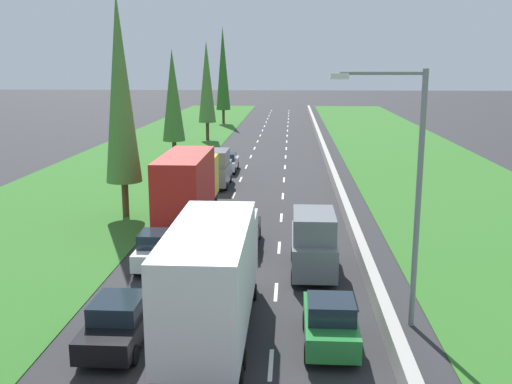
# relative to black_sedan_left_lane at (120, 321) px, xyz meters

# --- Properties ---
(ground_plane) EXTENTS (300.00, 300.00, 0.00)m
(ground_plane) POSITION_rel_black_sedan_left_lane_xyz_m (3.32, 43.86, -0.81)
(ground_plane) COLOR #28282B
(ground_plane) RESTS_ON ground
(grass_verge_left) EXTENTS (14.00, 140.00, 0.04)m
(grass_verge_left) POSITION_rel_black_sedan_left_lane_xyz_m (-9.33, 43.86, -0.79)
(grass_verge_left) COLOR #2D6623
(grass_verge_left) RESTS_ON ground
(grass_verge_right) EXTENTS (14.00, 140.00, 0.04)m
(grass_verge_right) POSITION_rel_black_sedan_left_lane_xyz_m (17.67, 43.86, -0.79)
(grass_verge_right) COLOR #2D6623
(grass_verge_right) RESTS_ON ground
(median_barrier) EXTENTS (0.44, 120.00, 0.85)m
(median_barrier) POSITION_rel_black_sedan_left_lane_xyz_m (9.02, 43.86, -0.39)
(median_barrier) COLOR #9E9B93
(median_barrier) RESTS_ON ground
(lane_markings) EXTENTS (3.64, 116.00, 0.01)m
(lane_markings) POSITION_rel_black_sedan_left_lane_xyz_m (3.32, 43.86, -0.81)
(lane_markings) COLOR white
(lane_markings) RESTS_ON ground
(black_sedan_left_lane) EXTENTS (1.82, 4.50, 1.64)m
(black_sedan_left_lane) POSITION_rel_black_sedan_left_lane_xyz_m (0.00, 0.00, 0.00)
(black_sedan_left_lane) COLOR black
(black_sedan_left_lane) RESTS_ON ground
(green_hatchback_right_lane) EXTENTS (1.74, 3.90, 1.72)m
(green_hatchback_right_lane) POSITION_rel_black_sedan_left_lane_xyz_m (6.96, 0.27, 0.02)
(green_hatchback_right_lane) COLOR #237A33
(green_hatchback_right_lane) RESTS_ON ground
(white_hatchback_left_lane) EXTENTS (1.74, 3.90, 1.72)m
(white_hatchback_left_lane) POSITION_rel_black_sedan_left_lane_xyz_m (-0.40, 7.66, 0.02)
(white_hatchback_left_lane) COLOR white
(white_hatchback_left_lane) RESTS_ON ground
(white_box_truck_centre_lane) EXTENTS (2.46, 9.40, 4.18)m
(white_box_truck_centre_lane) POSITION_rel_black_sedan_left_lane_xyz_m (3.08, 0.54, 1.37)
(white_box_truck_centre_lane) COLOR black
(white_box_truck_centre_lane) RESTS_ON ground
(red_box_truck_left_lane) EXTENTS (2.46, 9.40, 4.18)m
(red_box_truck_left_lane) POSITION_rel_black_sedan_left_lane_xyz_m (-0.35, 15.46, 1.37)
(red_box_truck_left_lane) COLOR black
(red_box_truck_left_lane) RESTS_ON ground
(grey_van_left_lane) EXTENTS (1.96, 4.90, 2.82)m
(grey_van_left_lane) POSITION_rel_black_sedan_left_lane_xyz_m (-0.04, 25.97, 0.59)
(grey_van_left_lane) COLOR slate
(grey_van_left_lane) RESTS_ON ground
(grey_van_right_lane) EXTENTS (1.96, 4.90, 2.82)m
(grey_van_right_lane) POSITION_rel_black_sedan_left_lane_xyz_m (6.65, 7.28, 0.59)
(grey_van_right_lane) COLOR slate
(grey_van_right_lane) RESTS_ON ground
(black_sedan_centre_lane) EXTENTS (1.82, 4.50, 1.64)m
(black_sedan_centre_lane) POSITION_rel_black_sedan_left_lane_xyz_m (3.13, 10.93, 0.00)
(black_sedan_centre_lane) COLOR black
(black_sedan_centre_lane) RESTS_ON ground
(silver_sedan_left_lane) EXTENTS (1.82, 4.50, 1.64)m
(silver_sedan_left_lane) POSITION_rel_black_sedan_left_lane_xyz_m (0.04, 32.42, 0.00)
(silver_sedan_left_lane) COLOR silver
(silver_sedan_left_lane) RESTS_ON ground
(poplar_tree_second) EXTENTS (2.13, 2.13, 13.23)m
(poplar_tree_second) POSITION_rel_black_sedan_left_lane_xyz_m (-4.41, 16.57, 6.86)
(poplar_tree_second) COLOR #4C3823
(poplar_tree_second) RESTS_ON ground
(poplar_tree_third) EXTENTS (2.06, 2.06, 10.48)m
(poplar_tree_third) POSITION_rel_black_sedan_left_lane_xyz_m (-5.18, 35.86, 5.48)
(poplar_tree_third) COLOR #4C3823
(poplar_tree_third) RESTS_ON ground
(poplar_tree_fourth) EXTENTS (2.10, 2.10, 11.86)m
(poplar_tree_fourth) POSITION_rel_black_sedan_left_lane_xyz_m (-4.60, 53.67, 6.17)
(poplar_tree_fourth) COLOR #4C3823
(poplar_tree_fourth) RESTS_ON ground
(poplar_tree_fifth) EXTENTS (2.17, 2.17, 14.65)m
(poplar_tree_fifth) POSITION_rel_black_sedan_left_lane_xyz_m (-4.93, 73.73, 7.56)
(poplar_tree_fifth) COLOR #4C3823
(poplar_tree_fifth) RESTS_ON ground
(street_light_mast) EXTENTS (3.20, 0.28, 9.00)m
(street_light_mast) POSITION_rel_black_sedan_left_lane_xyz_m (9.62, 2.03, 4.42)
(street_light_mast) COLOR gray
(street_light_mast) RESTS_ON ground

